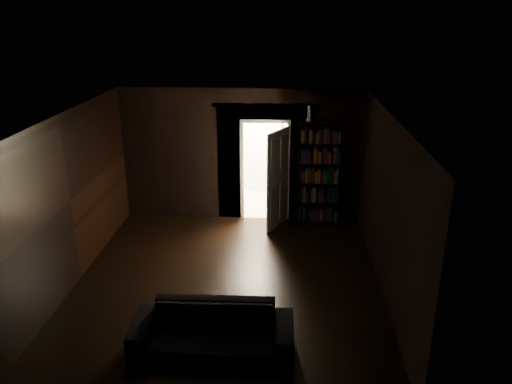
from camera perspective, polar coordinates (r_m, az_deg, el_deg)
ground at (r=8.46m, az=-3.29°, el=-10.27°), size 5.50×5.50×0.00m
room_walls at (r=8.75m, az=-2.77°, el=2.89°), size 5.02×5.61×2.84m
kitchen_alcove at (r=11.53m, az=1.29°, el=4.78°), size 2.20×1.80×2.60m
sofa at (r=6.77m, az=-5.00°, el=-14.86°), size 2.13×0.95×0.82m
bookshelf at (r=10.35m, az=7.19°, el=2.15°), size 0.92×0.39×2.20m
refrigerator at (r=11.86m, az=4.23°, el=3.24°), size 0.83×0.78×1.65m
door at (r=10.12m, az=2.51°, el=1.43°), size 0.43×0.78×2.05m
figurine at (r=9.94m, az=6.08°, el=8.92°), size 0.13×0.13×0.31m
bottles at (r=11.55m, az=4.17°, el=7.76°), size 0.72×0.11×0.29m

